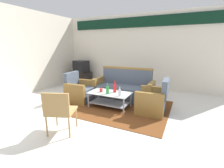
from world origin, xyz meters
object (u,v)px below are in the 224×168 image
Objects in this scene: couch at (124,89)px; television at (81,66)px; cup at (101,90)px; bottle_red at (115,88)px; coffee_table at (110,98)px; wicker_chair at (59,109)px; tv_stand at (82,78)px; armchair_right at (153,101)px; bottle_clear at (120,93)px; armchair_left at (80,92)px; bottle_green at (107,90)px.

couch is 2.77× the size of television.
couch is at bearing 67.66° from cup.
cup is at bearing -158.02° from bottle_red.
coffee_table is 1.31× the size of wicker_chair.
television is (0.00, 0.00, 0.50)m from tv_stand.
armchair_right is 0.85m from bottle_clear.
television is (-2.36, 1.96, 0.49)m from coffee_table.
bottle_red is (0.11, 0.10, 0.26)m from coffee_table.
armchair_right is at bearing 8.54° from cup.
armchair_right is 3.90m from tv_stand.
wicker_chair is (-0.34, -1.69, -0.03)m from bottle_red.
bottle_red is 0.36m from bottle_clear.
armchair_left reaches higher than bottle_red.
coffee_table is at bearing 60.76° from wicker_chair.
armchair_left is 2.35m from television.
wicker_chair reaches higher than bottle_green.
bottle_clear is (0.25, -0.94, 0.18)m from couch.
wicker_chair is at bearing -89.79° from cup.
bottle_clear is 0.30× the size of tv_stand.
cup is 0.12× the size of wicker_chair.
television reaches higher than coffee_table.
bottle_green is at bearing 147.16° from television.
bottle_clear is at bearing -11.09° from cup.
couch is 2.40m from wicker_chair.
bottle_red is at bearing 151.53° from television.
cup is at bearing 95.75° from armchair_right.
tv_stand is 0.50m from television.
cup is at bearing 168.91° from bottle_clear.
wicker_chair is (0.01, -1.55, 0.03)m from cup.
wicker_chair reaches higher than cup.
couch is 2.15× the size of armchair_left.
couch is at bearing 55.63° from armchair_right.
armchair_right is 8.50× the size of cup.
armchair_left is at bearing 171.69° from cup.
couch is 18.25× the size of cup.
armchair_right is at bearing 14.09° from bottle_green.
couch reaches higher than tv_stand.
bottle_green reaches higher than coffee_table.
couch is at bearing 83.45° from bottle_green.
couch is 2.76m from television.
bottle_green reaches higher than bottle_clear.
wicker_chair reaches higher than bottle_clear.
tv_stand is 1.21× the size of television.
tv_stand is at bearing 142.11° from bottle_clear.
bottle_green is 0.36m from bottle_clear.
cup is 0.15× the size of television.
armchair_left is at bearing 94.79° from wicker_chair.
television is at bearing 140.29° from coffee_table.
coffee_table is 1.62m from wicker_chair.
tv_stand is (-1.32, 1.88, -0.03)m from armchair_left.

